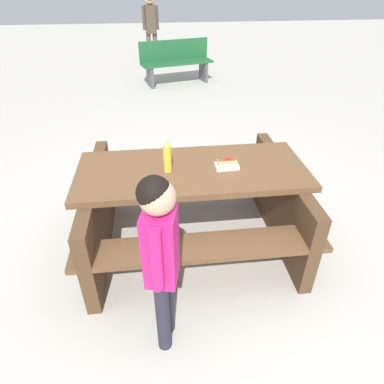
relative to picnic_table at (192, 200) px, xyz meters
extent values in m
plane|color=#B7B2A8|center=(0.00, 0.00, -0.44)|extent=(30.00, 30.00, 0.00)
cube|color=brown|center=(0.00, 0.00, 0.28)|extent=(1.80, 0.76, 0.05)
cube|color=brown|center=(0.00, 0.56, -0.01)|extent=(1.80, 0.28, 0.04)
cube|color=brown|center=(0.00, -0.56, -0.01)|extent=(1.80, 0.28, 0.04)
cube|color=#4D3520|center=(0.78, 0.00, -0.09)|extent=(0.10, 1.40, 0.70)
cube|color=#4D3520|center=(-0.78, 0.00, -0.09)|extent=(0.10, 1.40, 0.70)
cylinder|color=yellow|center=(-0.19, -0.02, 0.41)|extent=(0.06, 0.06, 0.22)
cone|color=yellow|center=(-0.19, -0.02, 0.54)|extent=(0.06, 0.06, 0.04)
cylinder|color=silver|center=(-0.19, -0.02, 0.57)|extent=(0.03, 0.03, 0.02)
cube|color=white|center=(0.27, -0.02, 0.32)|extent=(0.18, 0.12, 0.03)
cube|color=#D8B272|center=(0.27, -0.02, 0.35)|extent=(0.15, 0.06, 0.04)
cylinder|color=maroon|center=(0.27, -0.02, 0.37)|extent=(0.14, 0.03, 0.03)
ellipsoid|color=maroon|center=(0.27, -0.02, 0.38)|extent=(0.07, 0.03, 0.01)
cylinder|color=#262633|center=(-0.26, -0.87, -0.16)|extent=(0.09, 0.09, 0.56)
cylinder|color=#262633|center=(-0.29, -0.99, -0.16)|extent=(0.09, 0.09, 0.56)
cube|color=#D11E72|center=(-0.28, -0.93, 0.36)|extent=(0.21, 0.22, 0.48)
cylinder|color=#D11E72|center=(-0.25, -0.81, 0.38)|extent=(0.07, 0.07, 0.40)
cylinder|color=#D11E72|center=(-0.30, -1.05, 0.38)|extent=(0.07, 0.07, 0.40)
sphere|color=tan|center=(-0.28, -0.93, 0.69)|extent=(0.19, 0.19, 0.19)
sphere|color=black|center=(-0.29, -0.93, 0.71)|extent=(0.18, 0.18, 0.18)
cube|color=#1E592D|center=(0.27, 5.01, -0.01)|extent=(1.55, 0.78, 0.04)
cube|color=#1E592D|center=(0.22, 5.18, 0.21)|extent=(1.46, 0.44, 0.40)
cube|color=#4C4C51|center=(-0.31, 4.85, -0.24)|extent=(0.15, 0.36, 0.41)
cube|color=#4C4C51|center=(0.85, 5.17, -0.24)|extent=(0.15, 0.36, 0.41)
cylinder|color=brown|center=(-0.30, 6.89, -0.08)|extent=(0.11, 0.11, 0.73)
cylinder|color=brown|center=(-0.14, 6.91, -0.08)|extent=(0.11, 0.11, 0.73)
cube|color=#4C3F33|center=(-0.22, 6.90, 0.60)|extent=(0.27, 0.25, 0.62)
cylinder|color=#4C3F33|center=(-0.37, 6.88, 0.63)|extent=(0.09, 0.09, 0.53)
cylinder|color=#4C3F33|center=(-0.06, 6.91, 0.63)|extent=(0.09, 0.09, 0.53)
camera|label=1|loc=(-0.26, -2.27, 1.60)|focal=31.25mm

